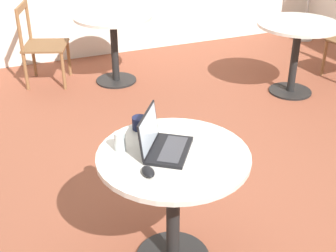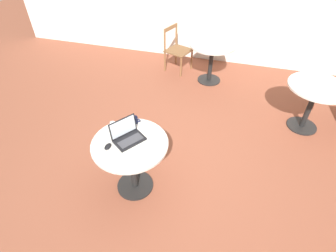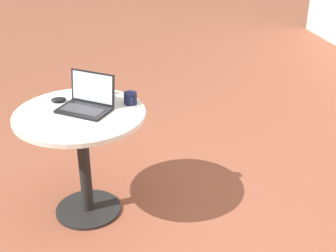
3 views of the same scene
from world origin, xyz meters
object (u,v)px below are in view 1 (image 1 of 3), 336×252
at_px(cafe_table_mid, 297,39).
at_px(cafe_table_far, 114,31).
at_px(laptop, 163,143).
at_px(drinking_glass, 120,142).
at_px(chair_far_left, 41,45).
at_px(cafe_table_near, 173,180).
at_px(mouse, 148,172).
at_px(mug, 140,123).

bearing_deg(cafe_table_mid, cafe_table_far, 148.89).
height_order(laptop, drinking_glass, laptop).
bearing_deg(laptop, chair_far_left, 94.27).
bearing_deg(cafe_table_near, mouse, -145.89).
relative_size(cafe_table_far, mug, 6.88).
bearing_deg(cafe_table_mid, chair_far_left, 152.11).
distance_m(laptop, mug, 0.28).
distance_m(cafe_table_far, mug, 2.50).
distance_m(cafe_table_mid, mug, 2.62).
xyz_separation_m(mug, drinking_glass, (-0.18, -0.19, 0.02)).
height_order(chair_far_left, mug, chair_far_left).
bearing_deg(mug, drinking_glass, -133.36).
bearing_deg(mug, laptop, -83.43).
xyz_separation_m(cafe_table_mid, drinking_glass, (-2.35, -1.64, 0.22)).
height_order(cafe_table_far, drinking_glass, drinking_glass).
relative_size(laptop, mouse, 3.90).
bearing_deg(chair_far_left, mouse, -88.65).
xyz_separation_m(cafe_table_near, laptop, (-0.04, 0.05, 0.21)).
bearing_deg(cafe_table_far, mouse, -102.86).
xyz_separation_m(laptop, mug, (-0.03, 0.28, -0.01)).
bearing_deg(chair_far_left, cafe_table_near, -85.02).
distance_m(cafe_table_mid, cafe_table_far, 1.90).
height_order(laptop, mug, laptop).
height_order(cafe_table_far, mug, mug).
distance_m(laptop, mouse, 0.23).
distance_m(cafe_table_far, laptop, 2.77).
height_order(cafe_table_near, drinking_glass, drinking_glass).
relative_size(cafe_table_mid, drinking_glass, 7.68).
xyz_separation_m(cafe_table_mid, cafe_table_far, (-1.63, 0.98, 0.00)).
xyz_separation_m(laptop, mouse, (-0.15, -0.18, -0.03)).
xyz_separation_m(mouse, mug, (0.12, 0.46, 0.02)).
height_order(cafe_table_near, mug, mug).
bearing_deg(cafe_table_mid, mouse, -140.18).
distance_m(laptop, drinking_glass, 0.23).
height_order(chair_far_left, mouse, chair_far_left).
bearing_deg(cafe_table_far, cafe_table_near, -99.66).
bearing_deg(laptop, mug, 96.57).
xyz_separation_m(cafe_table_near, cafe_table_mid, (2.10, 1.78, 0.00)).
height_order(cafe_table_mid, chair_far_left, chair_far_left).
relative_size(cafe_table_mid, mug, 6.88).
height_order(cafe_table_mid, drinking_glass, drinking_glass).
xyz_separation_m(cafe_table_near, mouse, (-0.19, -0.13, 0.18)).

